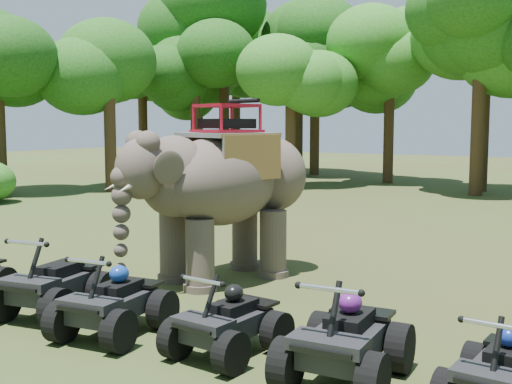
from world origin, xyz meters
TOP-DOWN VIEW (x-y plane):
  - ground at (0.00, 0.00)m, footprint 110.00×110.00m
  - elephant at (-1.02, 1.62)m, footprint 3.33×4.77m
  - atv_1 at (-2.09, -1.93)m, footprint 1.62×2.04m
  - atv_2 at (-0.49, -2.20)m, footprint 1.45×1.86m
  - atv_3 at (1.44, -2.02)m, footprint 1.33×1.72m
  - atv_4 at (3.19, -2.02)m, footprint 1.43×1.89m
  - atv_5 at (5.06, -1.97)m, footprint 1.28×1.68m
  - tree_0 at (0.00, 22.02)m, footprint 6.75×6.75m
  - tree_23 at (-14.96, 13.14)m, footprint 5.70×5.70m
  - tree_24 at (-14.58, 19.38)m, footprint 5.52×5.52m
  - tree_25 at (-8.53, 18.98)m, footprint 4.88×4.88m
  - tree_26 at (-5.21, 23.98)m, footprint 5.60×5.60m
  - tree_28 at (-10.90, 26.79)m, footprint 6.73×6.73m
  - tree_29 at (-15.39, 23.46)m, footprint 7.44×7.44m
  - tree_30 at (-18.16, 24.71)m, footprint 5.19×5.19m
  - tree_31 at (-18.01, 28.96)m, footprint 6.85×6.85m
  - tree_32 at (0.17, 20.10)m, footprint 6.71×6.71m
  - tree_34 at (-19.47, 20.76)m, footprint 5.77×5.77m
  - tree_36 at (-12.03, 26.76)m, footprint 6.50×6.50m

SIDE VIEW (x-z plane):
  - ground at x=0.00m, z-range 0.00..0.00m
  - atv_5 at x=5.06m, z-range 0.00..1.18m
  - atv_3 at x=1.44m, z-range 0.00..1.20m
  - atv_2 at x=-0.49m, z-range 0.00..1.29m
  - atv_4 at x=3.19m, z-range 0.00..1.35m
  - atv_1 at x=-2.09m, z-range 0.00..1.37m
  - elephant at x=-1.02m, z-range 0.00..3.68m
  - tree_25 at x=-8.53m, z-range 0.00..6.98m
  - tree_30 at x=-18.16m, z-range 0.00..7.41m
  - tree_24 at x=-14.58m, z-range 0.00..7.89m
  - tree_26 at x=-5.21m, z-range 0.00..8.01m
  - tree_23 at x=-14.96m, z-range 0.00..8.15m
  - tree_34 at x=-19.47m, z-range 0.00..8.24m
  - tree_36 at x=-12.03m, z-range 0.00..9.29m
  - tree_32 at x=0.17m, z-range 0.00..9.58m
  - tree_28 at x=-10.90m, z-range 0.00..9.61m
  - tree_0 at x=0.00m, z-range 0.00..9.65m
  - tree_31 at x=-18.01m, z-range 0.00..9.79m
  - tree_29 at x=-15.39m, z-range 0.00..10.62m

